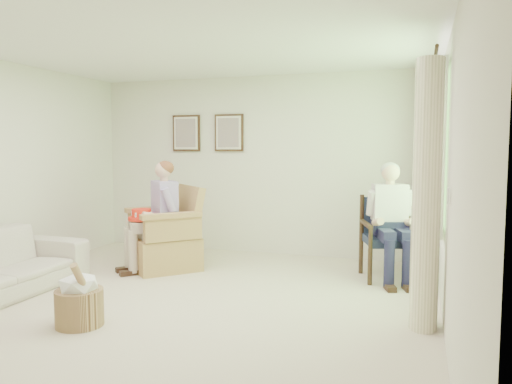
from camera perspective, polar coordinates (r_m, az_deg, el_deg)
floor at (r=5.06m, az=-9.70°, el=-12.96°), size 5.50×5.50×0.00m
back_wall at (r=7.35m, az=0.27°, el=3.07°), size 5.00×0.04×2.60m
right_wall at (r=4.25m, az=21.29°, el=1.21°), size 0.04×5.50×2.60m
ceiling at (r=4.92m, az=-10.18°, el=17.20°), size 5.00×5.50×0.02m
window at (r=5.44m, az=20.37°, el=5.03°), size 0.13×2.50×1.63m
curtain_left at (r=4.48m, az=18.91°, el=-0.46°), size 0.34×0.34×2.30m
curtain_right at (r=6.43m, az=18.76°, el=1.16°), size 0.34×0.34×2.30m
framed_print_left at (r=7.75m, az=-7.98°, el=6.68°), size 0.45×0.05×0.55m
framed_print_right at (r=7.47m, az=-3.13°, el=6.78°), size 0.45×0.05×0.55m
wicker_armchair at (r=6.60m, az=-10.31°, el=-5.65°), size 0.84×0.83×1.07m
wood_armchair at (r=6.21m, az=15.09°, el=-4.69°), size 0.62×0.58×0.96m
person_wicker at (r=6.41m, az=-10.98°, el=-1.81°), size 0.40×0.63×1.36m
person_dark at (r=6.01m, az=15.06°, el=-2.39°), size 0.40×0.63×1.36m
red_hat at (r=6.39m, az=-12.95°, el=-2.64°), size 0.33×0.33×0.14m
hatbox at (r=4.73m, az=-19.54°, el=-11.47°), size 0.54×0.54×0.61m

